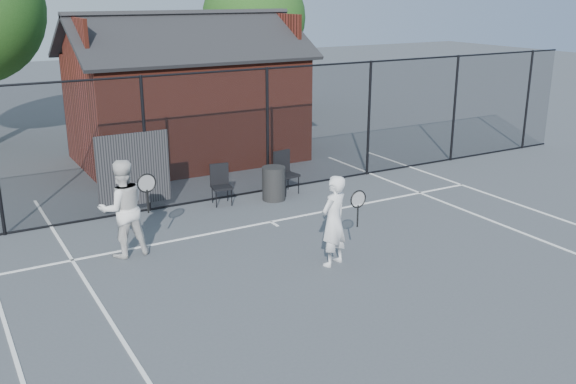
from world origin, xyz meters
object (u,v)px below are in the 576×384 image
chair_right (287,173)px  chair_left (222,185)px  player_front (334,221)px  player_back (123,208)px  waste_bin (274,183)px  clubhouse (186,104)px

chair_right → chair_left: bearing=170.6°
player_front → player_back: (-3.09, 2.27, 0.08)m
player_front → chair_right: bearing=71.3°
player_front → waste_bin: bearing=77.1°
clubhouse → player_front: 8.55m
player_front → waste_bin: size_ratio=2.08×
chair_right → waste_bin: (-0.51, -0.29, -0.11)m
player_back → chair_left: player_back is taller
clubhouse → chair_right: bearing=-79.6°
player_back → chair_right: size_ratio=1.81×
player_back → player_front: bearing=-36.2°
waste_bin → chair_left: bearing=166.6°
player_back → waste_bin: 4.28m
player_back → chair_right: 4.85m
player_front → player_back: 3.83m
clubhouse → player_back: (-3.67, -6.23, -0.70)m
clubhouse → waste_bin: bearing=-86.5°
player_front → player_back: bearing=143.8°
chair_right → player_front: bearing=-118.1°
player_front → chair_right: size_ratio=1.64×
player_back → waste_bin: size_ratio=2.30×
chair_right → waste_bin: 0.60m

